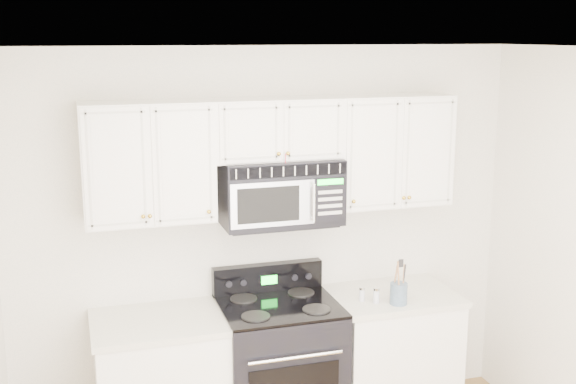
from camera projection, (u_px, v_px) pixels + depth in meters
name	position (u px, v px, depth m)	size (l,w,h in m)	color
room	(370.00, 337.00, 3.33)	(3.51, 3.51, 2.61)	#A47A3E
base_cabinet_right	(390.00, 359.00, 5.09)	(0.86, 0.65, 0.92)	white
range	(279.00, 367.00, 4.84)	(0.77, 0.70, 1.12)	black
upper_cabinets	(275.00, 150.00, 4.68)	(2.44, 0.37, 0.75)	white
microwave	(281.00, 191.00, 4.71)	(0.78, 0.44, 0.43)	black
utensil_crock	(399.00, 293.00, 4.77)	(0.12, 0.12, 0.31)	slate
shaker_salt	(362.00, 294.00, 4.83)	(0.04, 0.04, 0.10)	silver
shaker_pepper	(376.00, 295.00, 4.79)	(0.04, 0.04, 0.11)	silver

